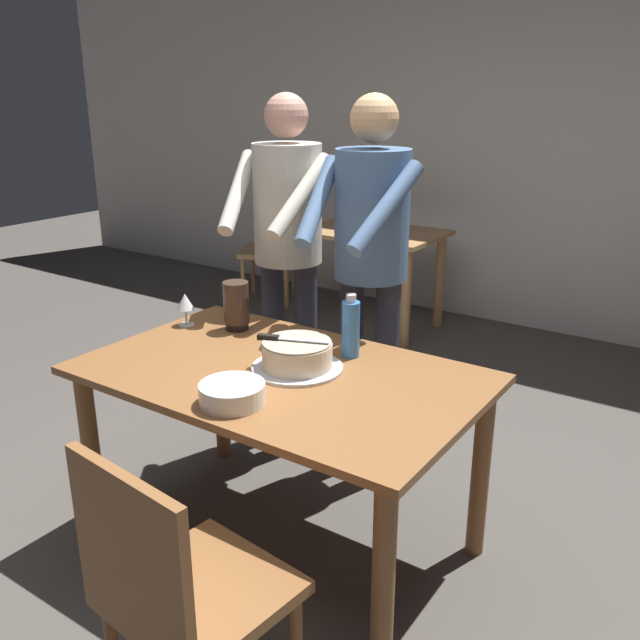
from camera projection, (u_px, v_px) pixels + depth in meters
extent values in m
plane|color=#4C4742|center=(284.00, 541.00, 2.74)|extent=(14.00, 14.00, 0.00)
cube|color=silver|center=(552.00, 145.00, 4.79)|extent=(10.00, 0.12, 2.70)
cube|color=brown|center=(280.00, 374.00, 2.50)|extent=(1.47, 0.91, 0.03)
cylinder|color=brown|center=(92.00, 455.00, 2.68)|extent=(0.07, 0.07, 0.72)
cylinder|color=brown|center=(383.00, 586.00, 1.98)|extent=(0.07, 0.07, 0.72)
cylinder|color=brown|center=(221.00, 389.00, 3.27)|extent=(0.07, 0.07, 0.72)
cylinder|color=brown|center=(481.00, 471.00, 2.57)|extent=(0.07, 0.07, 0.72)
cylinder|color=silver|center=(297.00, 368.00, 2.51)|extent=(0.34, 0.34, 0.01)
cylinder|color=beige|center=(297.00, 355.00, 2.49)|extent=(0.26, 0.26, 0.09)
cylinder|color=#A49984|center=(297.00, 342.00, 2.48)|extent=(0.25, 0.25, 0.01)
cube|color=silver|center=(302.00, 340.00, 2.47)|extent=(0.19, 0.09, 0.00)
cube|color=black|center=(268.00, 337.00, 2.50)|extent=(0.08, 0.05, 0.02)
cylinder|color=white|center=(233.00, 402.00, 2.24)|extent=(0.22, 0.22, 0.01)
cylinder|color=white|center=(233.00, 399.00, 2.23)|extent=(0.22, 0.22, 0.01)
cylinder|color=white|center=(232.00, 396.00, 2.23)|extent=(0.22, 0.22, 0.01)
cylinder|color=white|center=(232.00, 394.00, 2.23)|extent=(0.22, 0.22, 0.01)
cylinder|color=white|center=(232.00, 391.00, 2.23)|extent=(0.22, 0.22, 0.01)
cylinder|color=white|center=(232.00, 388.00, 2.22)|extent=(0.22, 0.22, 0.01)
cylinder|color=white|center=(232.00, 385.00, 2.22)|extent=(0.22, 0.22, 0.01)
cylinder|color=silver|center=(187.00, 325.00, 2.98)|extent=(0.07, 0.07, 0.00)
cylinder|color=silver|center=(186.00, 317.00, 2.96)|extent=(0.01, 0.01, 0.07)
cone|color=silver|center=(185.00, 301.00, 2.94)|extent=(0.08, 0.08, 0.07)
cylinder|color=#387AC6|center=(351.00, 329.00, 2.60)|extent=(0.07, 0.07, 0.22)
cylinder|color=silver|center=(351.00, 298.00, 2.56)|extent=(0.04, 0.04, 0.03)
cylinder|color=black|center=(237.00, 326.00, 2.92)|extent=(0.10, 0.10, 0.03)
cylinder|color=#3F2D23|center=(236.00, 302.00, 2.89)|extent=(0.11, 0.11, 0.18)
cylinder|color=#2D2D38|center=(385.00, 381.00, 3.08)|extent=(0.11, 0.11, 0.95)
cylinder|color=#2D2D38|center=(351.00, 373.00, 3.17)|extent=(0.11, 0.11, 0.95)
cylinder|color=#4C6B93|center=(372.00, 215.00, 2.88)|extent=(0.32, 0.32, 0.55)
sphere|color=tan|center=(374.00, 118.00, 2.75)|extent=(0.20, 0.20, 0.20)
cylinder|color=#4C6B93|center=(386.00, 208.00, 2.63)|extent=(0.14, 0.42, 0.34)
cylinder|color=#4C6B93|center=(318.00, 201.00, 2.79)|extent=(0.17, 0.42, 0.34)
cylinder|color=#2D2D38|center=(306.00, 356.00, 3.36)|extent=(0.11, 0.11, 0.95)
cylinder|color=#2D2D38|center=(274.00, 351.00, 3.43)|extent=(0.11, 0.11, 0.95)
cylinder|color=beige|center=(288.00, 204.00, 3.15)|extent=(0.32, 0.32, 0.55)
sphere|color=tan|center=(286.00, 115.00, 3.02)|extent=(0.20, 0.20, 0.20)
cylinder|color=beige|center=(300.00, 196.00, 2.91)|extent=(0.09, 0.42, 0.34)
cylinder|color=beige|center=(238.00, 192.00, 3.03)|extent=(0.22, 0.41, 0.34)
cube|color=brown|center=(202.00, 592.00, 1.85)|extent=(0.49, 0.49, 0.04)
cylinder|color=brown|center=(213.00, 593.00, 2.17)|extent=(0.04, 0.04, 0.41)
cube|color=brown|center=(130.00, 555.00, 1.63)|extent=(0.44, 0.08, 0.45)
cube|color=tan|center=(374.00, 232.00, 5.00)|extent=(1.00, 0.70, 0.03)
cylinder|color=tan|center=(306.00, 280.00, 5.13)|extent=(0.07, 0.07, 0.71)
cylinder|color=tan|center=(406.00, 299.00, 4.68)|extent=(0.07, 0.07, 0.71)
cylinder|color=tan|center=(344.00, 265.00, 5.56)|extent=(0.07, 0.07, 0.71)
cylinder|color=tan|center=(440.00, 281.00, 5.11)|extent=(0.07, 0.07, 0.71)
cube|color=tan|center=(268.00, 251.00, 5.70)|extent=(0.59, 0.59, 0.04)
cylinder|color=tan|center=(243.00, 282.00, 5.63)|extent=(0.04, 0.04, 0.41)
cylinder|color=tan|center=(253.00, 271.00, 5.97)|extent=(0.04, 0.04, 0.41)
cylinder|color=tan|center=(286.00, 284.00, 5.59)|extent=(0.04, 0.04, 0.41)
cylinder|color=tan|center=(293.00, 272.00, 5.93)|extent=(0.04, 0.04, 0.41)
cube|color=tan|center=(292.00, 223.00, 5.60)|extent=(0.23, 0.41, 0.45)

